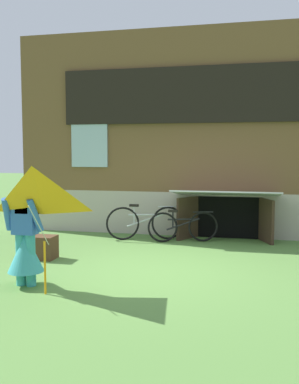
# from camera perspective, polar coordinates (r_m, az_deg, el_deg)

# --- Properties ---
(ground_plane) EXTENTS (60.00, 60.00, 0.00)m
(ground_plane) POSITION_cam_1_polar(r_m,az_deg,el_deg) (7.41, 0.76, -9.99)
(ground_plane) COLOR #56843D
(log_house) EXTENTS (8.03, 5.91, 4.75)m
(log_house) POSITION_cam_1_polar(r_m,az_deg,el_deg) (12.49, 5.99, 7.17)
(log_house) COLOR #ADA393
(log_house) RESTS_ON ground_plane
(person) EXTENTS (0.60, 0.52, 1.50)m
(person) POSITION_cam_1_polar(r_m,az_deg,el_deg) (6.65, -15.83, -6.38)
(person) COLOR teal
(person) RESTS_ON ground_plane
(kite) EXTENTS (1.12, 1.01, 1.68)m
(kite) POSITION_cam_1_polar(r_m,az_deg,el_deg) (5.88, -14.94, -1.17)
(kite) COLOR orange
(kite) RESTS_ON ground_plane
(bicycle_black) EXTENTS (1.48, 0.53, 0.70)m
(bicycle_black) POSITION_cam_1_polar(r_m,az_deg,el_deg) (9.56, 4.35, -4.45)
(bicycle_black) COLOR black
(bicycle_black) RESTS_ON ground_plane
(bicycle_silver) EXTENTS (1.68, 0.58, 0.79)m
(bicycle_silver) POSITION_cam_1_polar(r_m,az_deg,el_deg) (9.76, -0.55, -3.98)
(bicycle_silver) COLOR black
(bicycle_silver) RESTS_ON ground_plane
(wooden_crate) EXTENTS (0.43, 0.37, 0.42)m
(wooden_crate) POSITION_cam_1_polar(r_m,az_deg,el_deg) (8.29, -13.58, -6.99)
(wooden_crate) COLOR #4C331E
(wooden_crate) RESTS_ON ground_plane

